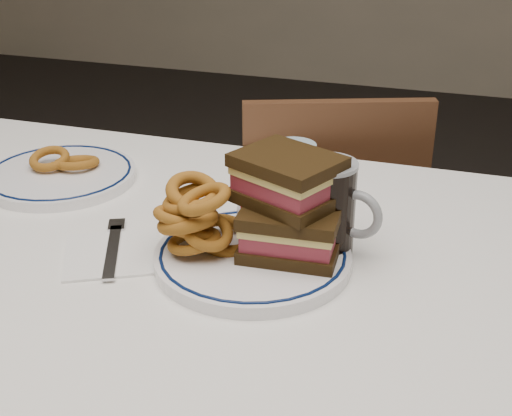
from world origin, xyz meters
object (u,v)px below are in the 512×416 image
(main_plate, at_px, (253,257))
(far_plate, at_px, (60,175))
(beer_mug, at_px, (328,209))
(reuben_sandwich, at_px, (289,205))
(chair_far, at_px, (325,244))

(main_plate, relative_size, far_plate, 1.05)
(main_plate, bearing_deg, beer_mug, 33.10)
(reuben_sandwich, bearing_deg, far_plate, 161.94)
(main_plate, height_order, far_plate, same)
(main_plate, distance_m, beer_mug, 0.12)
(main_plate, height_order, reuben_sandwich, reuben_sandwich)
(far_plate, bearing_deg, main_plate, -22.74)
(chair_far, relative_size, main_plate, 3.02)
(main_plate, distance_m, far_plate, 0.45)
(chair_far, distance_m, beer_mug, 0.68)
(reuben_sandwich, xyz_separation_m, far_plate, (-0.46, 0.15, -0.08))
(beer_mug, bearing_deg, reuben_sandwich, -142.58)
(chair_far, height_order, main_plate, chair_far)
(reuben_sandwich, relative_size, beer_mug, 1.17)
(beer_mug, distance_m, far_plate, 0.52)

